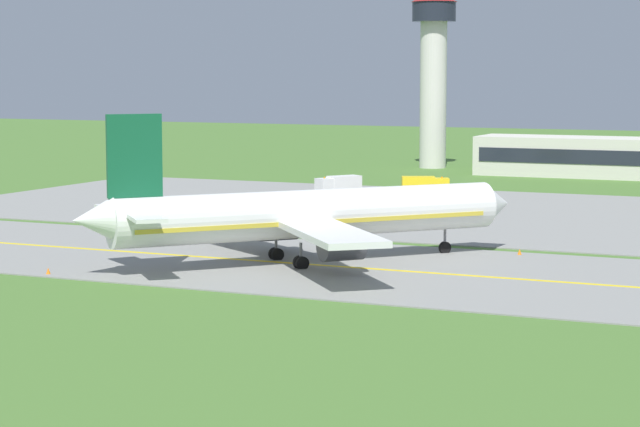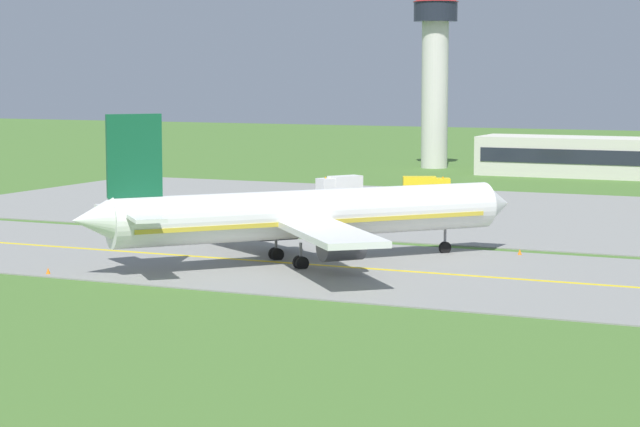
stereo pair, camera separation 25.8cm
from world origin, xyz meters
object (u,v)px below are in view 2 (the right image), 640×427
(service_truck_fuel, at_px, (426,185))
(service_truck_catering, at_px, (340,184))
(control_tower, at_px, (435,63))
(airplane_lead, at_px, (305,215))

(service_truck_fuel, height_order, service_truck_catering, same)
(service_truck_catering, xyz_separation_m, control_tower, (-4.54, 49.91, 15.89))
(control_tower, bearing_deg, airplane_lead, -76.65)
(airplane_lead, distance_m, service_truck_catering, 56.72)
(airplane_lead, xyz_separation_m, control_tower, (-24.43, 102.96, 13.29))
(airplane_lead, height_order, service_truck_catering, airplane_lead)
(control_tower, bearing_deg, service_truck_fuel, -72.05)
(service_truck_catering, height_order, control_tower, control_tower)
(service_truck_catering, bearing_deg, service_truck_fuel, 20.31)
(control_tower, bearing_deg, service_truck_catering, -84.80)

